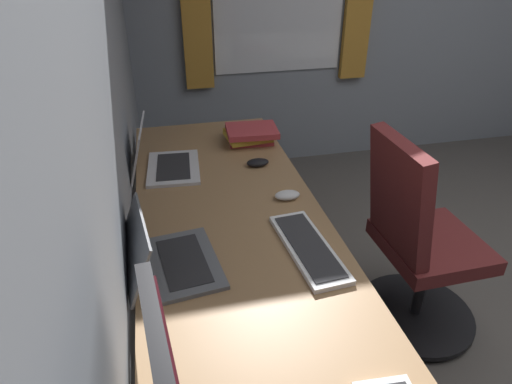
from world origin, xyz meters
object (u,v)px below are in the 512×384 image
Objects in this scene: laptop_left at (165,257)px; book_stack_near at (250,134)px; mouse_spare at (287,195)px; office_chair at (416,248)px; laptop_leftmost at (160,160)px; keyboard_main at (308,247)px; drawer_pedestal at (226,286)px; mouse_main at (258,162)px.

laptop_left is 1.36× the size of book_stack_near.
office_chair reaches higher than mouse_spare.
mouse_spare is 0.59m from book_stack_near.
laptop_leftmost is 0.97× the size of laptop_left.
laptop_left reaches higher than mouse_spare.
book_stack_near is at bearing 0.20° from keyboard_main.
mouse_spare is 0.66m from office_chair.
office_chair is (0.23, -1.09, -0.32)m from laptop_left.
keyboard_main is (-0.31, -0.25, 0.39)m from drawer_pedestal.
book_stack_near is (0.93, 0.00, 0.03)m from keyboard_main.
office_chair reaches higher than keyboard_main.
drawer_pedestal is 0.64m from laptop_leftmost.
keyboard_main is at bearing 111.40° from office_chair.
keyboard_main is 0.35m from mouse_spare.
laptop_leftmost reaches higher than keyboard_main.
mouse_spare reaches higher than drawer_pedestal.
mouse_spare is (-0.32, -0.05, 0.00)m from mouse_main.
mouse_spare is (0.33, -0.51, -0.03)m from laptop_left.
keyboard_main is 0.44× the size of office_chair.
office_chair is (-0.07, -0.85, 0.11)m from drawer_pedestal.
book_stack_near reaches higher than keyboard_main.
drawer_pedestal is 2.58× the size of book_stack_near.
laptop_leftmost reaches higher than mouse_spare.
keyboard_main is at bearing -177.76° from mouse_main.
office_chair is (-0.48, -1.07, -0.33)m from laptop_leftmost.
mouse_spare is at bearing -170.92° from mouse_main.
mouse_spare is (-0.37, -0.49, -0.04)m from laptop_leftmost.
drawer_pedestal is 0.72× the size of office_chair.
drawer_pedestal is 1.89× the size of laptop_left.
laptop_left is at bearing 178.86° from laptop_leftmost.
office_chair is at bearing -94.66° from drawer_pedestal.
drawer_pedestal is at bearing 158.71° from book_stack_near.
drawer_pedestal is 0.86m from office_chair.
keyboard_main is 0.66m from mouse_main.
mouse_spare is at bearing -56.63° from laptop_left.
laptop_left reaches higher than mouse_main.
mouse_main is at bearing -32.05° from drawer_pedestal.
mouse_main is (-0.06, -0.44, -0.04)m from laptop_leftmost.
laptop_leftmost is 1.22m from office_chair.
book_stack_near reaches higher than mouse_spare.
office_chair is (-0.11, -0.58, -0.29)m from mouse_spare.
laptop_left is at bearing 123.37° from mouse_spare.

